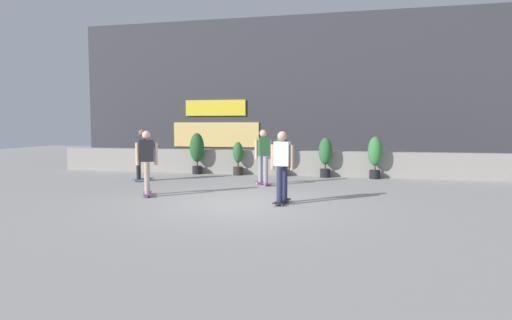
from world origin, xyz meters
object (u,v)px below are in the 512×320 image
at_px(potted_plant_4, 375,154).
at_px(skater_far_left, 143,152).
at_px(potted_plant_0, 197,150).
at_px(potted_plant_3, 325,155).
at_px(skater_far_right, 282,164).
at_px(potted_plant_1, 238,157).
at_px(potted_plant_2, 282,152).
at_px(skater_mid_plaza, 147,160).
at_px(skater_by_wall_left, 263,154).

xyz_separation_m(potted_plant_4, skater_far_left, (-7.45, -2.37, 0.10)).
bearing_deg(potted_plant_0, potted_plant_4, -0.00).
bearing_deg(skater_far_left, potted_plant_3, 22.31).
height_order(skater_far_left, skater_far_right, same).
relative_size(potted_plant_0, potted_plant_3, 1.10).
height_order(potted_plant_1, skater_far_right, skater_far_right).
height_order(potted_plant_4, skater_far_left, skater_far_left).
height_order(potted_plant_0, potted_plant_2, potted_plant_0).
bearing_deg(skater_far_right, potted_plant_1, 115.35).
bearing_deg(potted_plant_3, skater_far_left, -157.69).
height_order(potted_plant_4, skater_mid_plaza, skater_mid_plaza).
bearing_deg(skater_far_left, potted_plant_4, 17.63).
bearing_deg(potted_plant_1, potted_plant_4, -0.00).
relative_size(skater_far_left, skater_by_wall_left, 1.00).
height_order(potted_plant_3, skater_far_right, skater_far_right).
relative_size(skater_far_left, skater_mid_plaza, 1.00).
height_order(potted_plant_1, potted_plant_2, potted_plant_2).
xyz_separation_m(potted_plant_0, skater_far_right, (4.20, -5.51, 0.04)).
relative_size(potted_plant_3, skater_by_wall_left, 0.82).
bearing_deg(skater_far_right, skater_by_wall_left, 110.19).
xyz_separation_m(potted_plant_2, potted_plant_3, (1.56, 0.00, -0.06)).
bearing_deg(potted_plant_2, potted_plant_0, 180.00).
bearing_deg(potted_plant_4, skater_far_right, -112.21).
bearing_deg(potted_plant_3, skater_by_wall_left, -125.03).
bearing_deg(skater_mid_plaza, potted_plant_2, 63.00).
relative_size(potted_plant_1, skater_mid_plaza, 0.72).
relative_size(potted_plant_2, skater_by_wall_left, 0.87).
xyz_separation_m(potted_plant_0, skater_mid_plaza, (0.59, -5.16, 0.04)).
bearing_deg(skater_by_wall_left, potted_plant_0, 141.68).
distance_m(potted_plant_3, skater_by_wall_left, 2.97).
distance_m(potted_plant_2, skater_far_right, 5.60).
distance_m(potted_plant_2, potted_plant_4, 3.24).
relative_size(potted_plant_3, skater_mid_plaza, 0.82).
relative_size(potted_plant_3, skater_far_left, 0.82).
height_order(skater_by_wall_left, skater_far_right, same).
bearing_deg(skater_mid_plaza, skater_by_wall_left, 47.71).
distance_m(skater_by_wall_left, skater_mid_plaza, 3.69).
bearing_deg(potted_plant_0, potted_plant_1, 0.00).
bearing_deg(potted_plant_1, skater_mid_plaza, -101.02).
bearing_deg(potted_plant_4, skater_by_wall_left, -144.33).
height_order(potted_plant_0, potted_plant_1, potted_plant_0).
bearing_deg(potted_plant_2, potted_plant_3, 0.00).
relative_size(potted_plant_2, skater_far_left, 0.87).
bearing_deg(potted_plant_3, skater_far_right, -95.90).
distance_m(potted_plant_0, potted_plant_2, 3.22).
bearing_deg(potted_plant_2, potted_plant_1, 180.00).
bearing_deg(skater_far_left, potted_plant_2, 29.35).
bearing_deg(potted_plant_0, skater_far_left, -112.75).
distance_m(potted_plant_0, skater_far_left, 2.57).
bearing_deg(potted_plant_4, potted_plant_1, 180.00).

